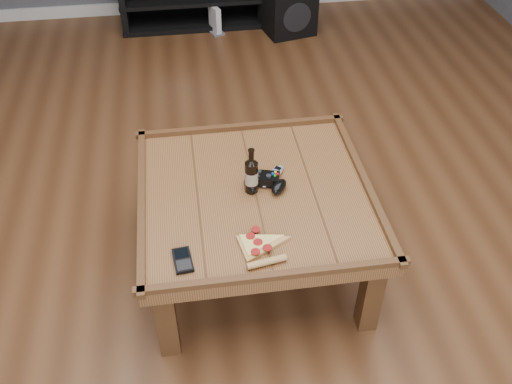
{
  "coord_description": "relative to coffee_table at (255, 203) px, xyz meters",
  "views": [
    {
      "loc": [
        -0.27,
        -1.83,
        2.06
      ],
      "look_at": [
        -0.01,
        -0.08,
        0.52
      ],
      "focal_mm": 40.0,
      "sensor_mm": 36.0,
      "label": 1
    }
  ],
  "objects": [
    {
      "name": "ground",
      "position": [
        0.0,
        0.0,
        -0.39
      ],
      "size": [
        6.0,
        6.0,
        0.0
      ],
      "primitive_type": "plane",
      "color": "#4A2915",
      "rests_on": "ground"
    },
    {
      "name": "game_console",
      "position": [
        0.04,
        2.53,
        -0.29
      ],
      "size": [
        0.15,
        0.19,
        0.22
      ],
      "rotation": [
        0.0,
        0.0,
        0.34
      ],
      "color": "slate",
      "rests_on": "ground"
    },
    {
      "name": "baseboard",
      "position": [
        0.0,
        2.99,
        -0.34
      ],
      "size": [
        5.0,
        0.02,
        0.1
      ],
      "primitive_type": "cube",
      "color": "silver",
      "rests_on": "ground"
    },
    {
      "name": "game_controller",
      "position": [
        0.05,
        0.03,
        0.09
      ],
      "size": [
        0.2,
        0.16,
        0.06
      ],
      "rotation": [
        0.0,
        0.0,
        -0.26
      ],
      "color": "black",
      "rests_on": "coffee_table"
    },
    {
      "name": "smartphone",
      "position": [
        -0.33,
        -0.36,
        0.07
      ],
      "size": [
        0.08,
        0.13,
        0.02
      ],
      "rotation": [
        0.0,
        0.0,
        0.11
      ],
      "color": "black",
      "rests_on": "coffee_table"
    },
    {
      "name": "remote_control",
      "position": [
        0.09,
        0.08,
        0.07
      ],
      "size": [
        0.15,
        0.17,
        0.03
      ],
      "rotation": [
        0.0,
        0.0,
        -0.67
      ],
      "color": "gray",
      "rests_on": "coffee_table"
    },
    {
      "name": "pizza_slice",
      "position": [
        -0.03,
        -0.33,
        0.07
      ],
      "size": [
        0.21,
        0.3,
        0.03
      ],
      "rotation": [
        0.0,
        0.0,
        0.17
      ],
      "color": "tan",
      "rests_on": "coffee_table"
    },
    {
      "name": "beer_bottle",
      "position": [
        -0.02,
        0.01,
        0.15
      ],
      "size": [
        0.06,
        0.06,
        0.22
      ],
      "color": "black",
      "rests_on": "coffee_table"
    },
    {
      "name": "coffee_table",
      "position": [
        0.0,
        0.0,
        0.0
      ],
      "size": [
        1.03,
        1.03,
        0.48
      ],
      "color": "#5A3019",
      "rests_on": "ground"
    },
    {
      "name": "subwoofer",
      "position": [
        0.62,
        2.48,
        -0.21
      ],
      "size": [
        0.44,
        0.44,
        0.37
      ],
      "rotation": [
        0.0,
        0.0,
        0.23
      ],
      "color": "black",
      "rests_on": "ground"
    }
  ]
}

